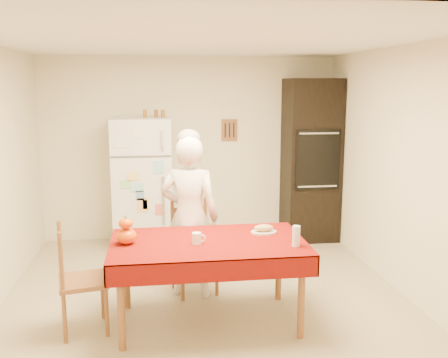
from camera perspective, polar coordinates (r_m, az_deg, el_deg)
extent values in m
plane|color=tan|center=(5.08, -1.95, -13.83)|extent=(4.50, 4.50, 0.00)
cube|color=beige|center=(6.92, -3.92, 3.50)|extent=(4.00, 0.02, 2.50)
cube|color=beige|center=(2.54, 3.13, -8.90)|extent=(4.00, 0.02, 2.50)
cube|color=beige|center=(5.29, 20.06, 0.69)|extent=(0.02, 4.50, 2.50)
cube|color=white|center=(4.64, -2.15, 15.53)|extent=(4.00, 4.50, 0.02)
cube|color=brown|center=(6.94, 0.62, 5.62)|extent=(0.22, 0.02, 0.30)
cube|color=white|center=(6.61, -9.29, -0.47)|extent=(0.75, 0.70, 1.70)
cube|color=silver|center=(6.15, -7.09, 4.43)|extent=(0.03, 0.03, 0.25)
cube|color=silver|center=(6.27, -6.93, -2.39)|extent=(0.03, 0.03, 0.60)
cube|color=black|center=(6.93, 9.85, 2.13)|extent=(0.70, 0.60, 2.20)
cube|color=black|center=(6.63, 10.67, 2.16)|extent=(0.59, 0.02, 0.80)
cylinder|color=brown|center=(4.18, -11.69, -14.31)|extent=(0.06, 0.06, 0.71)
cylinder|color=brown|center=(4.90, -11.09, -10.49)|extent=(0.06, 0.06, 0.71)
cylinder|color=brown|center=(4.33, 8.82, -13.31)|extent=(0.06, 0.06, 0.71)
cylinder|color=brown|center=(5.02, 6.27, -9.80)|extent=(0.06, 0.06, 0.71)
cube|color=brown|center=(4.41, -1.83, -7.49)|extent=(1.60, 0.90, 0.04)
cube|color=#560504|center=(4.41, -1.84, -7.17)|extent=(1.70, 1.00, 0.01)
cylinder|color=brown|center=(5.03, -4.75, -11.45)|extent=(0.04, 0.04, 0.43)
cylinder|color=brown|center=(5.33, -5.81, -10.16)|extent=(0.04, 0.04, 0.43)
cylinder|color=brown|center=(5.14, -0.83, -10.94)|extent=(0.04, 0.04, 0.43)
cylinder|color=brown|center=(5.43, -2.10, -9.71)|extent=(0.04, 0.04, 0.43)
cube|color=brown|center=(5.15, -3.40, -8.11)|extent=(0.50, 0.49, 0.04)
cube|color=brown|center=(5.23, -4.01, -4.96)|extent=(0.36, 0.11, 0.50)
cylinder|color=brown|center=(4.47, -13.26, -14.64)|extent=(0.04, 0.04, 0.43)
cylinder|color=brown|center=(4.46, -17.76, -14.95)|extent=(0.04, 0.04, 0.43)
cylinder|color=brown|center=(4.80, -13.69, -12.86)|extent=(0.04, 0.04, 0.43)
cylinder|color=brown|center=(4.79, -17.86, -13.13)|extent=(0.04, 0.04, 0.43)
cube|color=brown|center=(4.53, -15.79, -11.16)|extent=(0.47, 0.49, 0.04)
cube|color=brown|center=(4.45, -18.16, -8.30)|extent=(0.10, 0.36, 0.50)
imported|color=silver|center=(4.99, -3.95, -4.34)|extent=(0.68, 0.55, 1.63)
cylinder|color=white|center=(4.31, -3.14, -6.80)|extent=(0.08, 0.08, 0.10)
ellipsoid|color=#D75005|center=(4.39, -11.11, -6.43)|extent=(0.18, 0.18, 0.13)
ellipsoid|color=red|center=(4.36, -11.16, -5.01)|extent=(0.12, 0.12, 0.09)
cylinder|color=silver|center=(4.29, 8.25, -6.46)|extent=(0.07, 0.07, 0.18)
cylinder|color=silver|center=(4.64, 4.56, -6.07)|extent=(0.24, 0.24, 0.02)
ellipsoid|color=tan|center=(4.63, 4.57, -5.59)|extent=(0.18, 0.10, 0.06)
cylinder|color=#94581A|center=(6.54, -9.01, 7.39)|extent=(0.05, 0.05, 0.10)
cylinder|color=brown|center=(6.54, -7.77, 7.42)|extent=(0.05, 0.05, 0.10)
cylinder|color=#91551A|center=(6.54, -7.00, 7.44)|extent=(0.05, 0.05, 0.10)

